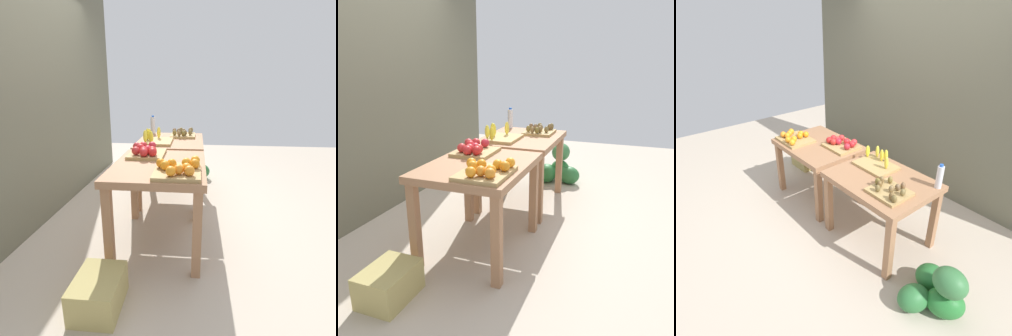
% 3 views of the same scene
% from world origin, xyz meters
% --- Properties ---
extents(ground_plane, '(8.00, 8.00, 0.00)m').
position_xyz_m(ground_plane, '(0.00, 0.00, 0.00)').
color(ground_plane, '#BFB09C').
extents(back_wall, '(4.40, 0.12, 3.00)m').
position_xyz_m(back_wall, '(0.00, 1.35, 1.50)').
color(back_wall, '#656350').
rests_on(back_wall, ground_plane).
extents(display_table_left, '(1.04, 0.80, 0.78)m').
position_xyz_m(display_table_left, '(-0.56, 0.00, 0.66)').
color(display_table_left, '#A0714E').
rests_on(display_table_left, ground_plane).
extents(display_table_right, '(1.04, 0.80, 0.78)m').
position_xyz_m(display_table_right, '(0.56, 0.00, 0.66)').
color(display_table_right, '#A0714E').
rests_on(display_table_right, ground_plane).
extents(orange_bin, '(0.44, 0.37, 0.11)m').
position_xyz_m(orange_bin, '(-0.84, -0.19, 0.82)').
color(orange_bin, tan).
rests_on(orange_bin, display_table_left).
extents(apple_bin, '(0.41, 0.35, 0.11)m').
position_xyz_m(apple_bin, '(-0.30, 0.17, 0.82)').
color(apple_bin, tan).
rests_on(apple_bin, display_table_left).
extents(banana_crate, '(0.44, 0.33, 0.17)m').
position_xyz_m(banana_crate, '(0.33, 0.15, 0.81)').
color(banana_crate, tan).
rests_on(banana_crate, display_table_right).
extents(kiwi_bin, '(0.36, 0.32, 0.10)m').
position_xyz_m(kiwi_bin, '(0.79, -0.14, 0.81)').
color(kiwi_bin, tan).
rests_on(kiwi_bin, display_table_right).
extents(water_bottle, '(0.06, 0.06, 0.25)m').
position_xyz_m(water_bottle, '(1.02, 0.30, 0.89)').
color(water_bottle, silver).
rests_on(water_bottle, display_table_right).
extents(watermelon_pile, '(0.61, 0.63, 0.50)m').
position_xyz_m(watermelon_pile, '(1.49, -0.24, 0.18)').
color(watermelon_pile, '#24712F').
rests_on(watermelon_pile, ground_plane).
extents(cardboard_produce_box, '(0.40, 0.30, 0.23)m').
position_xyz_m(cardboard_produce_box, '(-1.41, 0.30, 0.12)').
color(cardboard_produce_box, tan).
rests_on(cardboard_produce_box, ground_plane).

